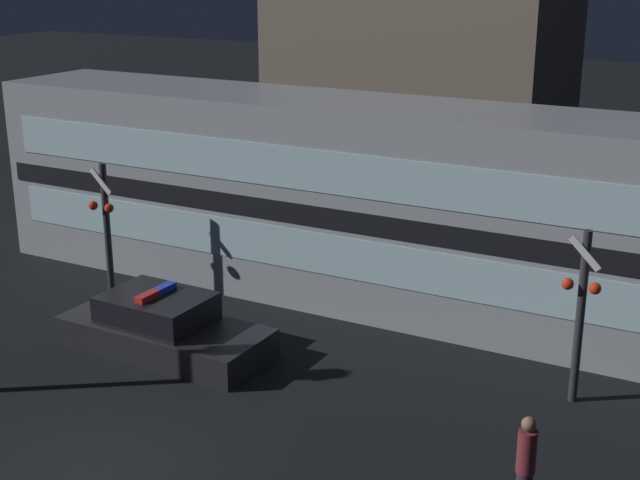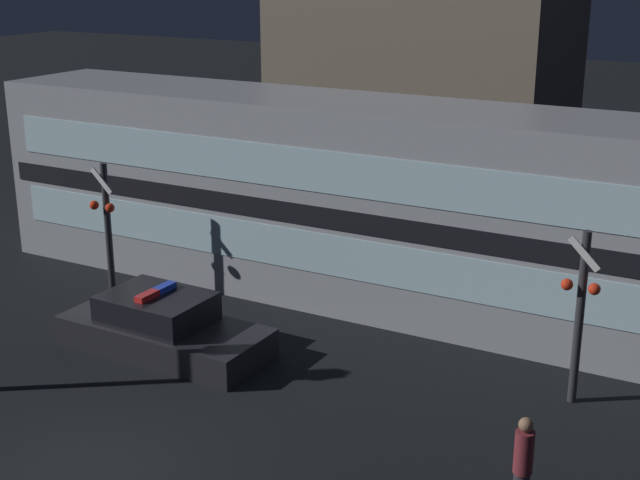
% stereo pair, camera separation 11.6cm
% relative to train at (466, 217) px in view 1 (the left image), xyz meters
% --- Properties ---
extents(ground_plane, '(120.00, 120.00, 0.00)m').
position_rel_train_xyz_m(ground_plane, '(-2.86, -8.72, -2.25)').
color(ground_plane, black).
extents(train, '(23.55, 2.98, 4.51)m').
position_rel_train_xyz_m(train, '(0.00, 0.00, 0.00)').
color(train, '#999EA5').
rests_on(train, ground_plane).
extents(police_car, '(4.31, 1.85, 1.27)m').
position_rel_train_xyz_m(police_car, '(-4.62, -4.51, -1.79)').
color(police_car, black).
rests_on(police_car, ground_plane).
extents(pedestrian, '(0.27, 0.27, 1.60)m').
position_rel_train_xyz_m(pedestrian, '(3.29, -6.59, -1.43)').
color(pedestrian, '#2D2833').
rests_on(pedestrian, ground_plane).
extents(crossing_signal_near, '(0.67, 0.32, 3.16)m').
position_rel_train_xyz_m(crossing_signal_near, '(3.08, -2.77, -0.52)').
color(crossing_signal_near, '#2D2D33').
rests_on(crossing_signal_near, ground_plane).
extents(crossing_signal_far, '(0.67, 0.32, 3.18)m').
position_rel_train_xyz_m(crossing_signal_far, '(-7.39, -2.89, -0.51)').
color(crossing_signal_far, '#2D2D33').
rests_on(crossing_signal_far, ground_plane).
extents(building_left, '(8.65, 5.81, 10.76)m').
position_rel_train_xyz_m(building_left, '(-4.81, 9.27, 3.12)').
color(building_left, '#726656').
rests_on(building_left, ground_plane).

